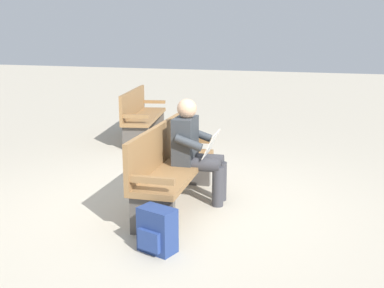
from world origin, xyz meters
name	(u,v)px	position (x,y,z in m)	size (l,w,h in m)	color
ground_plane	(176,206)	(0.00, 0.00, 0.00)	(40.00, 40.00, 0.00)	#B7AD99
bench_near	(169,166)	(0.01, -0.07, 0.46)	(1.84, 0.64, 0.90)	olive
person_seated	(195,148)	(-0.24, 0.14, 0.63)	(0.60, 0.60, 1.18)	#33383D
backpack	(157,230)	(1.09, 0.25, 0.20)	(0.30, 0.36, 0.40)	navy
bench_far	(141,114)	(-2.99, -1.85, 0.46)	(1.86, 0.89, 0.90)	olive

